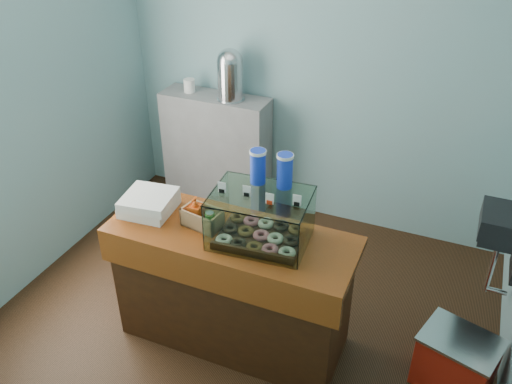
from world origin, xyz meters
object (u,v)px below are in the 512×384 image
at_px(counter, 232,287).
at_px(display_case, 263,214).
at_px(coffee_urn, 230,73).
at_px(red_cooler, 456,362).

bearing_deg(counter, display_case, 14.53).
height_order(display_case, coffee_urn, coffee_urn).
distance_m(counter, red_cooler, 1.50).
height_order(display_case, red_cooler, display_case).
bearing_deg(counter, coffee_urn, 115.17).
relative_size(display_case, red_cooler, 1.14).
distance_m(display_case, red_cooler, 1.54).
relative_size(counter, coffee_urn, 3.52).
relative_size(display_case, coffee_urn, 1.37).
bearing_deg(coffee_urn, display_case, -58.39).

